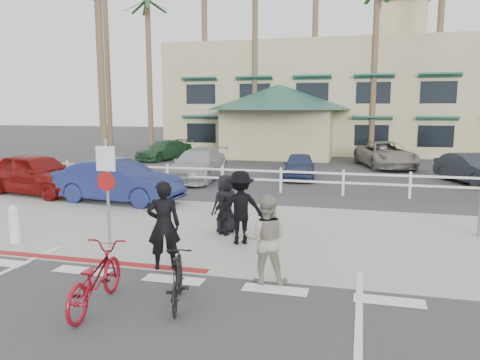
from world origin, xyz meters
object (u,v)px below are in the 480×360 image
(bike_red, at_px, (95,278))
(car_red_compact, at_px, (37,174))
(car_white_sedan, at_px, (118,181))
(sign_post, at_px, (108,188))
(bike_black, at_px, (178,279))

(bike_red, bearing_deg, car_red_compact, -54.85)
(car_white_sedan, bearing_deg, sign_post, -148.27)
(sign_post, relative_size, car_red_compact, 0.61)
(car_red_compact, bearing_deg, car_white_sedan, -88.00)
(sign_post, relative_size, bike_red, 1.47)
(car_red_compact, bearing_deg, bike_black, -120.87)
(sign_post, xyz_separation_m, bike_black, (2.83, -2.67, -0.98))
(bike_red, bearing_deg, sign_post, -70.74)
(car_red_compact, bearing_deg, bike_red, -126.65)
(car_red_compact, bearing_deg, sign_post, -120.28)
(bike_red, distance_m, car_red_compact, 11.77)
(bike_red, distance_m, bike_black, 1.37)
(bike_black, bearing_deg, car_red_compact, -58.90)
(sign_post, xyz_separation_m, car_white_sedan, (-2.54, 5.01, -0.70))
(bike_red, height_order, bike_black, bike_red)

